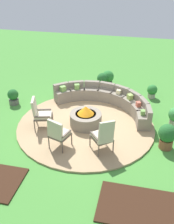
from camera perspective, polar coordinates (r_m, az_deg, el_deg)
name	(u,v)px	position (r m, az deg, el deg)	size (l,w,h in m)	color
ground_plane	(86,126)	(9.29, -0.27, -3.00)	(24.00, 24.00, 0.00)	#478C38
patio_circle	(86,125)	(9.27, -0.27, -2.85)	(4.69, 4.69, 0.06)	tan
mulch_bed_right	(144,208)	(6.79, 11.99, -19.29)	(2.16, 1.25, 0.04)	#382114
fire_pit	(86,118)	(9.11, -0.28, -1.21)	(1.08, 1.08, 0.72)	gray
curved_stone_bench	(107,100)	(10.24, 4.35, 2.65)	(3.84, 2.20, 0.71)	gray
lounge_chair_front_left	(40,113)	(8.99, -9.93, -0.18)	(0.73, 0.67, 1.07)	brown
lounge_chair_front_right	(58,133)	(7.95, -6.16, -4.41)	(0.67, 0.67, 1.03)	brown
lounge_chair_back_left	(103,135)	(7.78, 3.50, -4.98)	(0.78, 0.82, 1.12)	brown
potted_plant_0	(13,96)	(10.90, -15.41, 3.20)	(0.42, 0.42, 0.62)	#605B56
potted_plant_1	(152,91)	(11.30, 13.66, 4.39)	(0.41, 0.41, 0.57)	#A89E8E
potted_plant_3	(167,136)	(8.41, 16.68, -4.82)	(0.55, 0.55, 0.81)	brown
potted_plant_4	(108,79)	(11.87, 4.44, 7.10)	(0.52, 0.52, 0.79)	#605B56
potted_plant_5	(102,81)	(11.60, 3.31, 6.57)	(0.47, 0.47, 0.79)	brown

